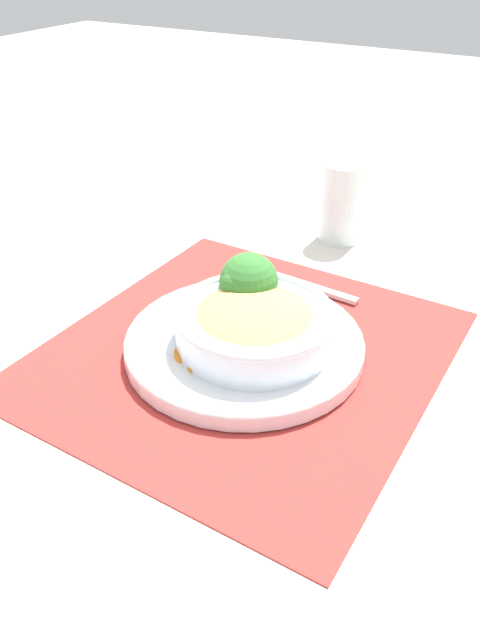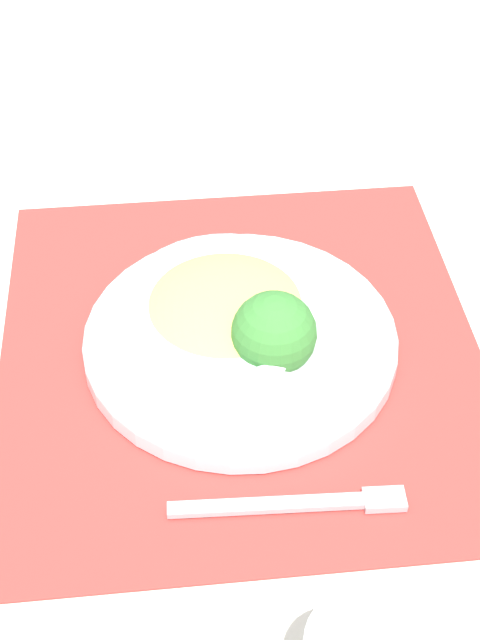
{
  "view_description": "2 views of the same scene",
  "coord_description": "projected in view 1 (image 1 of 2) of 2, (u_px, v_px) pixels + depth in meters",
  "views": [
    {
      "loc": [
        -0.52,
        -0.29,
        0.44
      ],
      "look_at": [
        -0.0,
        0.0,
        0.05
      ],
      "focal_mm": 35.0,
      "sensor_mm": 36.0,
      "label": 1
    },
    {
      "loc": [
        0.55,
        -0.08,
        0.58
      ],
      "look_at": [
        0.01,
        -0.0,
        0.04
      ],
      "focal_mm": 50.0,
      "sensor_mm": 36.0,
      "label": 2
    }
  ],
  "objects": [
    {
      "name": "carrot_slice_near",
      "position": [
        191.0,
        353.0,
        0.7
      ],
      "size": [
        0.04,
        0.04,
        0.01
      ],
      "color": "orange",
      "rests_on": "plate"
    },
    {
      "name": "placemat",
      "position": [
        244.0,
        352.0,
        0.74
      ],
      "size": [
        0.47,
        0.45,
        0.0
      ],
      "color": "#B2332D",
      "rests_on": "ground_plane"
    },
    {
      "name": "ground_plane",
      "position": [
        244.0,
        353.0,
        0.74
      ],
      "size": [
        4.0,
        4.0,
        0.0
      ],
      "primitive_type": "plane",
      "color": "beige"
    },
    {
      "name": "fork",
      "position": [
        285.0,
        279.0,
        0.87
      ],
      "size": [
        0.03,
        0.18,
        0.01
      ],
      "rotation": [
        0.0,
        0.0,
        -0.08
      ],
      "color": "#B7B7BC",
      "rests_on": "placemat"
    },
    {
      "name": "carrot_slice_middle",
      "position": [
        204.0,
        364.0,
        0.68
      ],
      "size": [
        0.04,
        0.04,
        0.01
      ],
      "color": "orange",
      "rests_on": "plate"
    },
    {
      "name": "broccoli_floret",
      "position": [
        248.0,
        282.0,
        0.75
      ],
      "size": [
        0.07,
        0.07,
        0.08
      ],
      "color": "#84AD5B",
      "rests_on": "plate"
    },
    {
      "name": "water_glass",
      "position": [
        341.0,
        207.0,
        0.97
      ],
      "size": [
        0.06,
        0.06,
        0.12
      ],
      "color": "silver",
      "rests_on": "ground_plane"
    },
    {
      "name": "bowl",
      "position": [
        253.0,
        324.0,
        0.7
      ],
      "size": [
        0.18,
        0.18,
        0.05
      ],
      "color": "silver",
      "rests_on": "plate"
    },
    {
      "name": "plate",
      "position": [
        244.0,
        342.0,
        0.73
      ],
      "size": [
        0.28,
        0.28,
        0.02
      ],
      "color": "silver",
      "rests_on": "placemat"
    }
  ]
}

